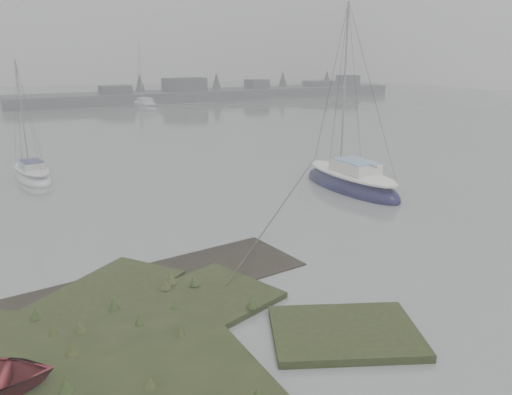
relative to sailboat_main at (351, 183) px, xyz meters
name	(u,v)px	position (x,y,z in m)	size (l,w,h in m)	color
ground	(84,145)	(-9.48, 19.69, -0.30)	(160.00, 160.00, 0.00)	slate
far_shoreline	(225,93)	(17.36, 51.58, 0.55)	(60.00, 8.00, 4.15)	#4C4F51
sailboat_main	(351,183)	(0.00, 0.00, 0.00)	(2.42, 6.95, 9.74)	#0F0E36
sailboat_white	(32,175)	(-13.97, 9.96, -0.09)	(2.21, 5.02, 6.85)	silver
sailboat_far_b	(145,107)	(2.11, 42.68, -0.03)	(2.37, 6.40, 8.91)	#A6ABAF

